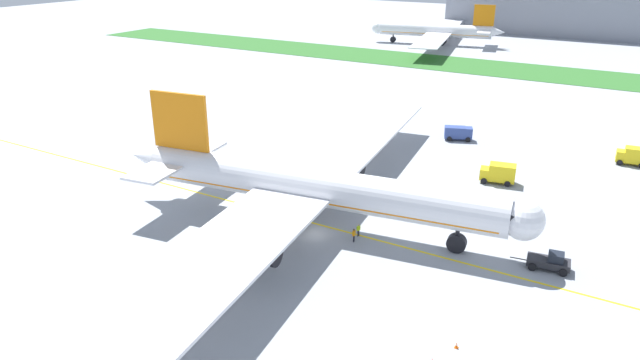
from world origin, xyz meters
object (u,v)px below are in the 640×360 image
(traffic_cone_near_nose, at_px, (457,345))
(service_truck_fuel_bowser, at_px, (499,173))
(ground_crew_marshaller_front, at_px, (142,283))
(service_truck_catering_van, at_px, (458,133))
(pushback_tug, at_px, (550,261))
(ground_crew_wingwalker_starboard, at_px, (358,229))
(parked_airliner_far_left, at_px, (437,31))
(airliner_foreground, at_px, (309,187))
(ground_crew_wingwalker_port, at_px, (354,234))
(service_truck_baggage_loader, at_px, (633,156))

(traffic_cone_near_nose, relative_size, service_truck_fuel_bowser, 0.11)
(ground_crew_marshaller_front, relative_size, service_truck_catering_van, 0.31)
(pushback_tug, height_order, ground_crew_wingwalker_starboard, pushback_tug)
(parked_airliner_far_left, bearing_deg, airliner_foreground, -76.08)
(ground_crew_wingwalker_port, distance_m, traffic_cone_near_nose, 21.59)
(service_truck_baggage_loader, distance_m, service_truck_fuel_bowser, 25.42)
(ground_crew_wingwalker_port, relative_size, ground_crew_wingwalker_starboard, 1.07)
(airliner_foreground, relative_size, ground_crew_wingwalker_starboard, 54.58)
(ground_crew_wingwalker_starboard, xyz_separation_m, parked_airliner_far_left, (-43.31, 146.58, 3.88))
(ground_crew_marshaller_front, bearing_deg, pushback_tug, 36.33)
(service_truck_catering_van, bearing_deg, ground_crew_wingwalker_starboard, -88.01)
(ground_crew_wingwalker_starboard, xyz_separation_m, service_truck_catering_van, (-1.51, 43.44, 0.42))
(ground_crew_marshaller_front, distance_m, service_truck_fuel_bowser, 54.37)
(ground_crew_marshaller_front, xyz_separation_m, parked_airliner_far_left, (-29.54, 169.00, 3.87))
(ground_crew_wingwalker_port, distance_m, parked_airliner_far_left, 154.47)
(airliner_foreground, distance_m, ground_crew_marshaller_front, 23.59)
(service_truck_baggage_loader, relative_size, parked_airliner_far_left, 0.07)
(service_truck_baggage_loader, relative_size, service_truck_fuel_bowser, 0.91)
(airliner_foreground, height_order, service_truck_baggage_loader, airliner_foreground)
(ground_crew_wingwalker_port, height_order, service_truck_baggage_loader, service_truck_baggage_loader)
(pushback_tug, xyz_separation_m, traffic_cone_near_nose, (-4.53, -18.47, -0.69))
(service_truck_catering_van, bearing_deg, traffic_cone_near_nose, -72.03)
(ground_crew_wingwalker_starboard, height_order, service_truck_fuel_bowser, service_truck_fuel_bowser)
(airliner_foreground, relative_size, traffic_cone_near_nose, 155.14)
(traffic_cone_near_nose, distance_m, parked_airliner_far_left, 172.34)
(pushback_tug, height_order, ground_crew_marshaller_front, pushback_tug)
(pushback_tug, bearing_deg, service_truck_baggage_loader, 82.67)
(traffic_cone_near_nose, bearing_deg, pushback_tug, 76.23)
(airliner_foreground, distance_m, traffic_cone_near_nose, 28.68)
(airliner_foreground, xyz_separation_m, pushback_tug, (28.80, 4.05, -4.32))
(airliner_foreground, bearing_deg, service_truck_fuel_bowser, 57.07)
(service_truck_baggage_loader, distance_m, service_truck_catering_van, 28.78)
(traffic_cone_near_nose, height_order, service_truck_fuel_bowser, service_truck_fuel_bowser)
(airliner_foreground, height_order, service_truck_fuel_bowser, airliner_foreground)
(ground_crew_wingwalker_port, distance_m, ground_crew_marshaller_front, 25.08)
(ground_crew_marshaller_front, height_order, service_truck_fuel_bowser, service_truck_fuel_bowser)
(service_truck_baggage_loader, bearing_deg, parked_airliner_far_left, 124.85)
(service_truck_fuel_bowser, bearing_deg, ground_crew_wingwalker_port, -109.88)
(traffic_cone_near_nose, relative_size, parked_airliner_far_left, 0.01)
(ground_crew_wingwalker_port, bearing_deg, traffic_cone_near_nose, -37.33)
(ground_crew_marshaller_front, relative_size, service_truck_baggage_loader, 0.33)
(ground_crew_wingwalker_port, xyz_separation_m, parked_airliner_far_left, (-43.51, 148.17, 3.80))
(airliner_foreground, distance_m, service_truck_catering_van, 44.20)
(parked_airliner_far_left, bearing_deg, traffic_cone_near_nose, -69.38)
(airliner_foreground, height_order, traffic_cone_near_nose, airliner_foreground)
(ground_crew_wingwalker_port, bearing_deg, ground_crew_wingwalker_starboard, 96.92)
(pushback_tug, distance_m, ground_crew_wingwalker_port, 22.34)
(airliner_foreground, xyz_separation_m, service_truck_fuel_bowser, (17.22, 26.59, -3.69))
(ground_crew_marshaller_front, relative_size, parked_airliner_far_left, 0.02)
(ground_crew_marshaller_front, xyz_separation_m, traffic_cone_near_nose, (31.12, 7.75, -0.73))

